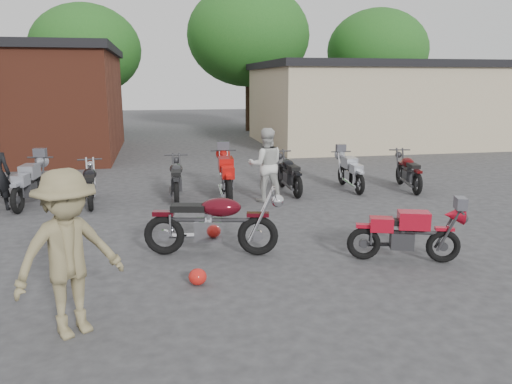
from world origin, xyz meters
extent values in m
plane|color=#313033|center=(0.00, 0.00, 0.00)|extent=(90.00, 90.00, 0.00)
cube|color=tan|center=(8.50, 15.00, 1.75)|extent=(10.00, 8.00, 3.50)
ellipsoid|color=red|center=(-0.92, -0.53, 0.12)|extent=(0.34, 0.34, 0.25)
imported|color=silver|center=(1.19, 4.42, 0.91)|extent=(0.93, 0.75, 1.82)
imported|color=olive|center=(-2.48, -1.69, 1.00)|extent=(1.48, 1.30, 1.99)
camera|label=1|loc=(-1.43, -7.45, 2.95)|focal=35.00mm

